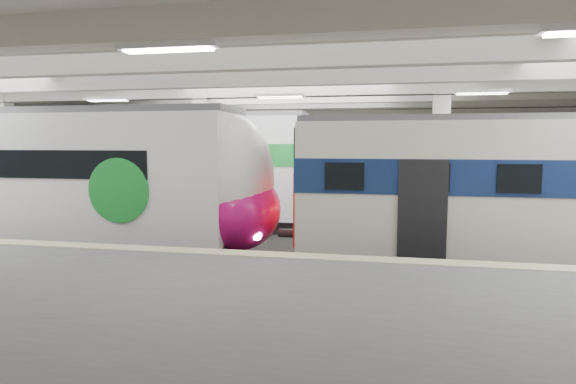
# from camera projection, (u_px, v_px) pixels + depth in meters

# --- Properties ---
(station_hall) EXTENTS (36.00, 24.00, 5.75)m
(station_hall) POSITION_uv_depth(u_px,v_px,m) (248.00, 152.00, 11.65)
(station_hall) COLOR black
(station_hall) RESTS_ON ground
(modern_emu) EXTENTS (13.91, 2.87, 4.48)m
(modern_emu) POSITION_uv_depth(u_px,v_px,m) (75.00, 184.00, 14.62)
(modern_emu) COLOR white
(modern_emu) RESTS_ON ground
(older_rer) EXTENTS (12.46, 2.75, 4.15)m
(older_rer) POSITION_uv_depth(u_px,v_px,m) (544.00, 194.00, 12.05)
(older_rer) COLOR silver
(older_rer) RESTS_ON ground
(far_train) EXTENTS (14.73, 3.50, 4.64)m
(far_train) POSITION_uv_depth(u_px,v_px,m) (134.00, 168.00, 20.19)
(far_train) COLOR white
(far_train) RESTS_ON ground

